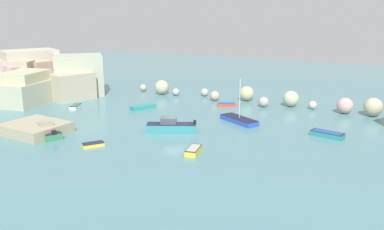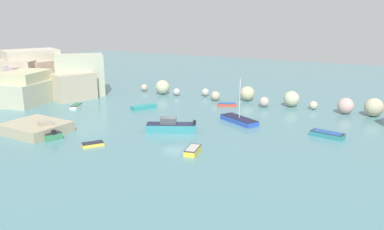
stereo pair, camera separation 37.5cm
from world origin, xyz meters
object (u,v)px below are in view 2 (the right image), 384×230
(moored_boat_3, at_px, (239,120))
(moored_boat_7, at_px, (144,107))
(stone_dock, at_px, (36,128))
(moored_boat_4, at_px, (47,131))
(moored_boat_1, at_px, (327,134))
(moored_boat_2, at_px, (193,150))
(moored_boat_5, at_px, (227,105))
(moored_boat_6, at_px, (93,144))
(moored_boat_0, at_px, (171,127))
(moored_boat_8, at_px, (76,106))

(moored_boat_3, xyz_separation_m, moored_boat_7, (-15.78, 0.38, -0.07))
(stone_dock, bearing_deg, moored_boat_4, -6.70)
(moored_boat_1, distance_m, moored_boat_2, 16.89)
(moored_boat_1, height_order, moored_boat_4, moored_boat_4)
(stone_dock, distance_m, moored_boat_5, 28.52)
(moored_boat_6, bearing_deg, moored_boat_2, -37.98)
(moored_boat_5, relative_size, moored_boat_7, 0.78)
(moored_boat_2, height_order, moored_boat_5, moored_boat_2)
(moored_boat_0, height_order, moored_boat_4, moored_boat_0)
(moored_boat_5, bearing_deg, moored_boat_4, 35.15)
(stone_dock, relative_size, moored_boat_8, 2.54)
(moored_boat_0, xyz_separation_m, moored_boat_8, (-19.52, 3.93, -0.40))
(moored_boat_3, bearing_deg, moored_boat_0, -98.24)
(moored_boat_7, relative_size, moored_boat_8, 1.46)
(moored_boat_2, height_order, moored_boat_4, moored_boat_4)
(moored_boat_1, distance_m, moored_boat_5, 19.18)
(moored_boat_1, relative_size, moored_boat_7, 0.99)
(moored_boat_0, height_order, moored_boat_7, moored_boat_0)
(moored_boat_0, height_order, moored_boat_3, moored_boat_3)
(moored_boat_6, height_order, moored_boat_7, moored_boat_7)
(stone_dock, xyz_separation_m, moored_boat_1, (31.77, 15.15, -0.30))
(moored_boat_5, height_order, moored_boat_7, moored_boat_7)
(moored_boat_4, distance_m, moored_boat_5, 27.64)
(stone_dock, distance_m, moored_boat_8, 13.24)
(moored_boat_2, xyz_separation_m, moored_boat_4, (-18.10, -2.96, 0.28))
(moored_boat_5, relative_size, moored_boat_6, 1.25)
(moored_boat_1, relative_size, moored_boat_4, 0.85)
(moored_boat_2, bearing_deg, moored_boat_1, -54.02)
(stone_dock, bearing_deg, moored_boat_2, 7.53)
(moored_boat_1, distance_m, moored_boat_6, 27.18)
(moored_boat_2, height_order, moored_boat_7, moored_boat_2)
(stone_dock, xyz_separation_m, moored_boat_6, (9.55, -0.51, -0.42))
(moored_boat_2, height_order, moored_boat_6, moored_boat_2)
(moored_boat_7, bearing_deg, moored_boat_4, 18.96)
(moored_boat_1, xyz_separation_m, moored_boat_8, (-36.96, -2.98, -0.07))
(moored_boat_2, distance_m, moored_boat_8, 27.26)
(moored_boat_6, bearing_deg, moored_boat_3, 2.98)
(stone_dock, bearing_deg, moored_boat_0, 29.91)
(moored_boat_4, bearing_deg, moored_boat_7, -75.69)
(moored_boat_3, bearing_deg, moored_boat_4, -109.23)
(stone_dock, relative_size, moored_boat_7, 1.74)
(moored_boat_1, xyz_separation_m, moored_boat_4, (-29.50, -15.42, 0.28))
(stone_dock, bearing_deg, moored_boat_3, 38.69)
(moored_boat_2, relative_size, moored_boat_5, 0.92)
(moored_boat_8, bearing_deg, moored_boat_5, -82.28)
(moored_boat_8, bearing_deg, moored_boat_4, -172.42)
(moored_boat_0, bearing_deg, moored_boat_7, -66.38)
(moored_boat_5, bearing_deg, moored_boat_7, 8.83)
(moored_boat_3, bearing_deg, moored_boat_1, 23.20)
(stone_dock, height_order, moored_boat_2, stone_dock)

